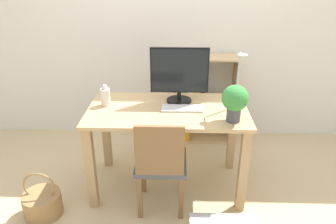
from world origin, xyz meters
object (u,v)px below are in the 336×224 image
monitor (179,73)px  basket (42,203)px  desk_lamp (240,76)px  potted_plant (235,100)px  keyboard (182,108)px  chair (161,162)px  bookshelf (189,99)px  vase (105,96)px

monitor → basket: (-1.09, -0.59, -0.91)m
desk_lamp → potted_plant: size_ratio=1.63×
monitor → keyboard: 0.30m
potted_plant → basket: 1.73m
chair → bookshelf: bearing=73.3°
keyboard → basket: bearing=-159.7°
basket → desk_lamp: bearing=15.3°
vase → potted_plant: (1.03, -0.27, 0.09)m
vase → chair: size_ratio=0.22×
desk_lamp → basket: (-1.56, -0.43, -0.95)m
bookshelf → basket: bearing=-132.7°
potted_plant → keyboard: bearing=152.1°
monitor → vase: (-0.62, -0.11, -0.17)m
desk_lamp → basket: desk_lamp is taller
keyboard → vase: vase is taller
keyboard → bookshelf: (0.09, 0.89, -0.28)m
potted_plant → basket: size_ratio=0.73×
basket → keyboard: bearing=20.3°
potted_plant → vase: bearing=165.3°
keyboard → desk_lamp: 0.53m
desk_lamp → chair: desk_lamp is taller
monitor → potted_plant: (0.41, -0.38, -0.08)m
keyboard → basket: (-1.11, -0.41, -0.67)m
vase → bookshelf: (0.73, 0.82, -0.35)m
bookshelf → basket: 1.81m
vase → basket: (-0.47, -0.48, -0.74)m
vase → basket: size_ratio=0.47×
desk_lamp → potted_plant: 0.26m
potted_plant → monitor: bearing=137.4°
desk_lamp → bookshelf: (-0.36, 0.87, -0.56)m
keyboard → bookshelf: size_ratio=0.35×
vase → chair: 0.73m
potted_plant → chair: potted_plant is taller
monitor → basket: monitor is taller
monitor → bookshelf: bearing=81.0°
basket → chair: bearing=5.4°
vase → chair: (0.48, -0.39, -0.39)m
chair → basket: (-0.95, -0.09, -0.35)m
monitor → basket: bearing=-151.6°
potted_plant → bookshelf: size_ratio=0.30×
monitor → keyboard: bearing=-81.4°
monitor → bookshelf: 0.89m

